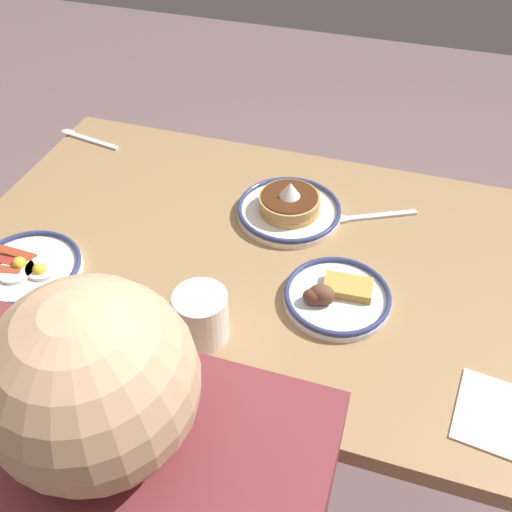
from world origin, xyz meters
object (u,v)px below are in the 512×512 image
object	(u,v)px
paper_napkin	(505,418)
fork_near	(374,216)
tea_spoon	(81,137)
plate_far_companion	(335,296)
plate_near_main	(289,207)
coffee_mug	(200,315)
plate_center_pancakes	(27,268)

from	to	relation	value
paper_napkin	fork_near	bearing A→B (deg)	-57.86
fork_near	tea_spoon	bearing A→B (deg)	-6.95
plate_far_companion	plate_near_main	bearing A→B (deg)	-56.31
coffee_mug	paper_napkin	xyz separation A→B (m)	(-0.52, 0.02, -0.05)
plate_near_main	fork_near	world-z (taller)	plate_near_main
plate_center_pancakes	tea_spoon	distance (m)	0.50
coffee_mug	tea_spoon	xyz separation A→B (m)	(0.54, -0.52, -0.05)
plate_near_main	coffee_mug	distance (m)	0.38
plate_near_main	fork_near	distance (m)	0.19
coffee_mug	tea_spoon	world-z (taller)	coffee_mug
plate_near_main	plate_far_companion	distance (m)	0.27
plate_far_companion	tea_spoon	bearing A→B (deg)	-26.12
plate_near_main	tea_spoon	bearing A→B (deg)	-13.47
fork_near	tea_spoon	xyz separation A→B (m)	(0.79, -0.10, 0.00)
paper_napkin	fork_near	distance (m)	0.52
plate_center_pancakes	coffee_mug	xyz separation A→B (m)	(-0.39, 0.04, 0.04)
plate_far_companion	tea_spoon	distance (m)	0.84
paper_napkin	fork_near	xyz separation A→B (m)	(0.28, -0.44, 0.00)
coffee_mug	fork_near	distance (m)	0.49
plate_near_main	plate_far_companion	bearing A→B (deg)	123.69
plate_center_pancakes	coffee_mug	bearing A→B (deg)	174.05
fork_near	coffee_mug	bearing A→B (deg)	60.04
paper_napkin	tea_spoon	xyz separation A→B (m)	(1.06, -0.54, 0.00)
paper_napkin	tea_spoon	bearing A→B (deg)	-26.72
coffee_mug	fork_near	xyz separation A→B (m)	(-0.24, -0.42, -0.05)
plate_near_main	tea_spoon	size ratio (longest dim) A/B	1.27
plate_far_companion	plate_center_pancakes	bearing A→B (deg)	10.24
plate_center_pancakes	fork_near	xyz separation A→B (m)	(-0.63, -0.38, -0.01)
fork_near	plate_near_main	bearing A→B (deg)	14.99
plate_near_main	plate_center_pancakes	bearing A→B (deg)	36.73
plate_far_companion	paper_napkin	size ratio (longest dim) A/B	1.36
plate_far_companion	tea_spoon	xyz separation A→B (m)	(0.76, -0.37, -0.01)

